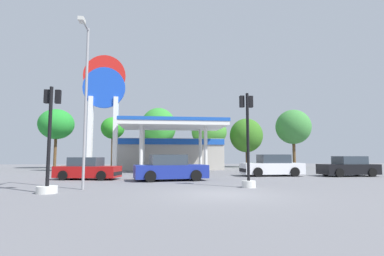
# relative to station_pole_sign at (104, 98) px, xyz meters

# --- Properties ---
(ground_plane) EXTENTS (90.00, 90.00, 0.00)m
(ground_plane) POSITION_rel_station_pole_sign_xyz_m (7.60, -16.32, -6.89)
(ground_plane) COLOR slate
(ground_plane) RESTS_ON ground
(gas_station) EXTENTS (11.31, 13.19, 4.80)m
(gas_station) POSITION_rel_station_pole_sign_xyz_m (6.44, 5.61, -4.86)
(gas_station) COLOR #ADA89E
(gas_station) RESTS_ON ground
(station_pole_sign) EXTENTS (3.87, 0.56, 10.96)m
(station_pole_sign) POSITION_rel_station_pole_sign_xyz_m (0.00, 0.00, 0.00)
(station_pole_sign) COLOR white
(station_pole_sign) RESTS_ON ground
(car_0) EXTENTS (4.20, 2.40, 1.42)m
(car_0) POSITION_rel_station_pole_sign_xyz_m (0.58, -8.05, -6.25)
(car_0) COLOR black
(car_0) RESTS_ON ground
(car_1) EXTENTS (4.17, 1.95, 1.48)m
(car_1) POSITION_rel_station_pole_sign_xyz_m (19.17, -7.18, -6.21)
(car_1) COLOR black
(car_1) RESTS_ON ground
(car_2) EXTENTS (4.52, 2.10, 1.61)m
(car_2) POSITION_rel_station_pole_sign_xyz_m (13.63, -6.23, -6.16)
(car_2) COLOR black
(car_2) RESTS_ON ground
(car_3) EXTENTS (4.65, 2.53, 1.58)m
(car_3) POSITION_rel_station_pole_sign_xyz_m (5.82, -9.50, -6.17)
(car_3) COLOR black
(car_3) RESTS_ON ground
(traffic_signal_0) EXTENTS (0.65, 0.68, 4.56)m
(traffic_signal_0) POSITION_rel_station_pole_sign_xyz_m (9.36, -13.95, -5.13)
(traffic_signal_0) COLOR silver
(traffic_signal_0) RESTS_ON ground
(traffic_signal_1) EXTENTS (0.81, 0.81, 4.37)m
(traffic_signal_1) POSITION_rel_station_pole_sign_xyz_m (0.62, -15.12, -5.45)
(traffic_signal_1) COLOR silver
(traffic_signal_1) RESTS_ON ground
(tree_0) EXTENTS (4.18, 4.18, 7.22)m
(tree_0) POSITION_rel_station_pole_sign_xyz_m (-7.31, 9.65, -1.53)
(tree_0) COLOR brown
(tree_0) RESTS_ON ground
(tree_1) EXTENTS (3.01, 3.01, 6.53)m
(tree_1) POSITION_rel_station_pole_sign_xyz_m (-0.80, 11.24, -1.80)
(tree_1) COLOR brown
(tree_1) RESTS_ON ground
(tree_2) EXTENTS (4.70, 4.70, 7.92)m
(tree_2) POSITION_rel_station_pole_sign_xyz_m (5.10, 11.63, -1.52)
(tree_2) COLOR brown
(tree_2) RESTS_ON ground
(tree_3) EXTENTS (4.66, 4.66, 6.54)m
(tree_3) POSITION_rel_station_pole_sign_xyz_m (11.82, 10.70, -2.24)
(tree_3) COLOR brown
(tree_3) RESTS_ON ground
(tree_4) EXTENTS (4.46, 4.46, 6.58)m
(tree_4) POSITION_rel_station_pole_sign_xyz_m (16.99, 11.03, -2.60)
(tree_4) COLOR brown
(tree_4) RESTS_ON ground
(tree_5) EXTENTS (4.65, 4.65, 7.73)m
(tree_5) POSITION_rel_station_pole_sign_xyz_m (23.17, 9.83, -1.49)
(tree_5) COLOR brown
(tree_5) RESTS_ON ground
(corner_streetlamp) EXTENTS (0.24, 1.48, 7.49)m
(corner_streetlamp) POSITION_rel_station_pole_sign_xyz_m (1.72, -14.12, -2.42)
(corner_streetlamp) COLOR gray
(corner_streetlamp) RESTS_ON ground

